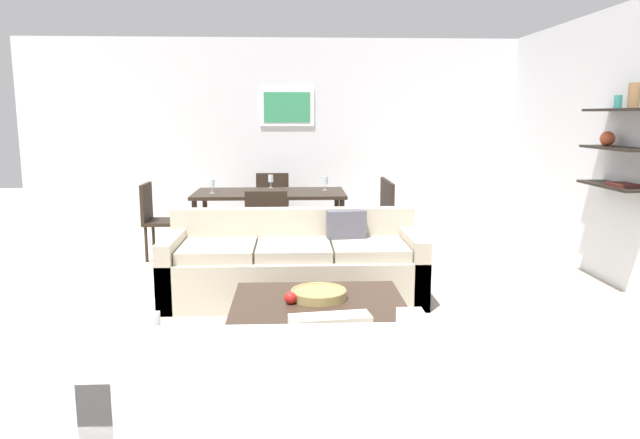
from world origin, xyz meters
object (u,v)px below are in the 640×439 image
object	(u,v)px
sofa_beige	(295,267)
dining_chair_right_far	(375,209)
loveseat_white	(279,403)
wine_glass_left_near	(212,183)
dining_chair_head	(272,202)
wine_glass_head	(271,179)
coffee_table	(318,326)
dining_chair_right_near	(380,214)
dining_chair_foot	(267,225)
apple_on_coffee_table	(290,298)
decorative_bowl	(319,294)
dining_chair_left_near	(157,216)
wine_glass_right_far	(325,181)
dining_table	(270,198)

from	to	relation	value
sofa_beige	dining_chair_right_far	size ratio (longest dim) A/B	2.61
loveseat_white	wine_glass_left_near	world-z (taller)	wine_glass_left_near
wine_glass_left_near	dining_chair_head	bearing A→B (deg)	55.69
wine_glass_head	coffee_table	bearing A→B (deg)	-82.72
dining_chair_right_near	dining_chair_foot	xyz separation A→B (m)	(-1.30, -0.66, 0.00)
apple_on_coffee_table	wine_glass_head	world-z (taller)	wine_glass_head
sofa_beige	coffee_table	world-z (taller)	sofa_beige
decorative_bowl	dining_chair_left_near	xyz separation A→B (m)	(-1.75, 2.85, 0.09)
sofa_beige	wine_glass_left_near	size ratio (longest dim) A/B	13.95
dining_chair_left_near	wine_glass_right_far	distance (m)	2.03
dining_chair_head	wine_glass_left_near	size ratio (longest dim) A/B	5.34
dining_table	apple_on_coffee_table	bearing A→B (deg)	-85.42
wine_glass_left_near	wine_glass_right_far	xyz separation A→B (m)	(1.34, 0.23, 0.00)
dining_table	sofa_beige	bearing A→B (deg)	-81.05
loveseat_white	wine_glass_right_far	size ratio (longest dim) A/B	9.35
dining_chair_right_near	dining_chair_foot	bearing A→B (deg)	-153.14
decorative_bowl	dining_chair_left_near	world-z (taller)	dining_chair_left_near
dining_chair_foot	wine_glass_head	size ratio (longest dim) A/B	5.35
dining_chair_right_near	wine_glass_left_near	xyz separation A→B (m)	(-1.97, 0.09, 0.36)
loveseat_white	apple_on_coffee_table	bearing A→B (deg)	87.51
loveseat_white	dining_chair_right_near	bearing A→B (deg)	75.37
dining_chair_left_near	wine_glass_left_near	xyz separation A→B (m)	(0.63, 0.09, 0.36)
decorative_bowl	wine_glass_right_far	distance (m)	3.21
coffee_table	dining_chair_right_near	world-z (taller)	dining_chair_right_near
loveseat_white	wine_glass_right_far	world-z (taller)	wine_glass_right_far
apple_on_coffee_table	dining_chair_left_near	size ratio (longest dim) A/B	0.10
coffee_table	dining_chair_foot	bearing A→B (deg)	101.29
dining_table	wine_glass_left_near	size ratio (longest dim) A/B	10.84
decorative_bowl	wine_glass_right_far	world-z (taller)	wine_glass_right_far
sofa_beige	dining_chair_right_near	size ratio (longest dim) A/B	2.61
loveseat_white	dining_chair_left_near	bearing A→B (deg)	109.58
coffee_table	apple_on_coffee_table	bearing A→B (deg)	-160.49
dining_chair_head	dining_chair_right_near	size ratio (longest dim) A/B	1.00
dining_table	wine_glass_right_far	bearing A→B (deg)	9.64
dining_chair_foot	dining_chair_right_far	bearing A→B (deg)	39.47
coffee_table	apple_on_coffee_table	distance (m)	0.31
dining_table	wine_glass_head	world-z (taller)	wine_glass_head
wine_glass_left_near	wine_glass_head	xyz separation A→B (m)	(0.67, 0.51, -0.00)
dining_chair_foot	wine_glass_right_far	world-z (taller)	wine_glass_right_far
decorative_bowl	dining_chair_left_near	size ratio (longest dim) A/B	0.45
decorative_bowl	wine_glass_head	distance (m)	3.52
dining_table	wine_glass_head	bearing A→B (deg)	90.00
dining_chair_left_near	apple_on_coffee_table	bearing A→B (deg)	-62.35
decorative_bowl	dining_table	distance (m)	3.11
decorative_bowl	coffee_table	bearing A→B (deg)	-96.38
dining_table	wine_glass_head	distance (m)	0.44
dining_table	wine_glass_left_near	world-z (taller)	wine_glass_left_near
loveseat_white	dining_chair_right_far	distance (m)	4.76
wine_glass_left_near	apple_on_coffee_table	bearing A→B (deg)	-73.24
apple_on_coffee_table	dining_chair_foot	distance (m)	2.32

